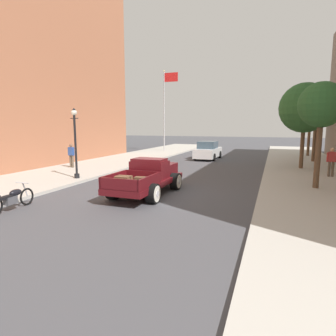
{
  "coord_description": "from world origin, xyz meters",
  "views": [
    {
      "loc": [
        5.04,
        -11.88,
        3.04
      ],
      "look_at": [
        0.24,
        1.13,
        1.0
      ],
      "focal_mm": 30.76,
      "sensor_mm": 36.0,
      "label": 1
    }
  ],
  "objects": [
    {
      "name": "motorcycle_parked",
      "position": [
        -3.77,
        -4.36,
        0.44
      ],
      "size": [
        0.62,
        2.12,
        0.93
      ],
      "color": "black",
      "rests_on": "ground"
    },
    {
      "name": "street_lamp_near",
      "position": [
        -5.21,
        1.19,
        2.39
      ],
      "size": [
        0.5,
        0.32,
        3.85
      ],
      "color": "black",
      "rests_on": "sidewalk_left"
    },
    {
      "name": "ground_plane",
      "position": [
        0.0,
        0.0,
        0.0
      ],
      "size": [
        140.0,
        140.0,
        0.0
      ],
      "primitive_type": "plane",
      "color": "#47474C"
    },
    {
      "name": "hotrod_truck_maroon",
      "position": [
        -0.23,
        -0.13,
        0.75
      ],
      "size": [
        2.23,
        4.96,
        1.58
      ],
      "color": "#510F14",
      "rests_on": "ground"
    },
    {
      "name": "sidewalk_left",
      "position": [
        -7.25,
        0.0,
        0.07
      ],
      "size": [
        5.5,
        64.0,
        0.15
      ],
      "primitive_type": "cube",
      "color": "#B7B2A8",
      "rests_on": "ground"
    },
    {
      "name": "sidewalk_right",
      "position": [
        7.25,
        0.0,
        0.07
      ],
      "size": [
        5.5,
        64.0,
        0.15
      ],
      "primitive_type": "cube",
      "color": "#B7B2A8",
      "rests_on": "ground"
    },
    {
      "name": "pedestrian_sidewalk_right",
      "position": [
        8.16,
        6.65,
        1.09
      ],
      "size": [
        0.53,
        0.22,
        1.65
      ],
      "color": "brown",
      "rests_on": "sidewalk_right"
    },
    {
      "name": "street_tree_farthest",
      "position": [
        8.17,
        19.08,
        3.9
      ],
      "size": [
        2.34,
        2.34,
        4.95
      ],
      "color": "brown",
      "rests_on": "sidewalk_right"
    },
    {
      "name": "street_tree_nearest",
      "position": [
        6.97,
        2.97,
        3.93
      ],
      "size": [
        2.06,
        2.06,
        4.86
      ],
      "color": "brown",
      "rests_on": "sidewalk_right"
    },
    {
      "name": "flagpole",
      "position": [
        -6.95,
        19.92,
        5.77
      ],
      "size": [
        1.74,
        0.16,
        9.16
      ],
      "color": "#B2B2B7",
      "rests_on": "sidewalk_left"
    },
    {
      "name": "street_tree_third",
      "position": [
        8.09,
        14.22,
        4.82
      ],
      "size": [
        2.87,
        2.87,
        6.14
      ],
      "color": "brown",
      "rests_on": "sidewalk_right"
    },
    {
      "name": "street_tree_second",
      "position": [
        6.84,
        9.68,
        4.21
      ],
      "size": [
        3.32,
        3.32,
        5.74
      ],
      "color": "brown",
      "rests_on": "sidewalk_right"
    },
    {
      "name": "car_background_white",
      "position": [
        -0.62,
        14.02,
        0.77
      ],
      "size": [
        1.94,
        4.33,
        1.65
      ],
      "color": "silver",
      "rests_on": "ground"
    },
    {
      "name": "pedestrian_sidewalk_left",
      "position": [
        -8.18,
        4.48,
        1.09
      ],
      "size": [
        0.53,
        0.22,
        1.65
      ],
      "color": "brown",
      "rests_on": "sidewalk_left"
    }
  ]
}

